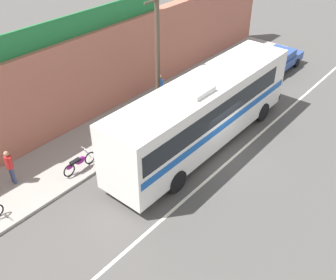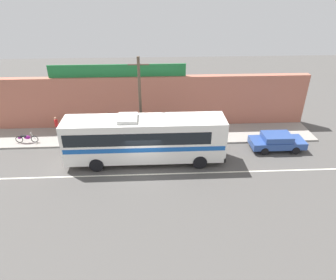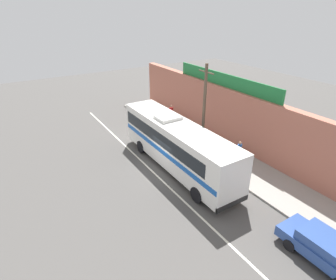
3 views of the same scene
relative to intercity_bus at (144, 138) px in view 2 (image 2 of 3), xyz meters
name	(u,v)px [view 2 (image 2 of 3)]	position (x,y,z in m)	size (l,w,h in m)	color
ground_plane	(144,168)	(-0.02, -1.01, -2.07)	(70.00, 70.00, 0.00)	#4F4C49
sidewalk_slab	(145,135)	(-0.02, 4.19, -2.00)	(30.00, 3.60, 0.14)	gray
storefront_facade	(145,102)	(-0.02, 6.34, 0.33)	(30.00, 0.70, 4.80)	#B26651
storefront_billboard	(117,71)	(-2.30, 6.34, 3.28)	(11.98, 0.12, 1.10)	#1E7538
road_center_stripe	(144,175)	(-0.02, -1.81, -2.06)	(30.00, 0.14, 0.01)	silver
intercity_bus	(144,138)	(0.00, 0.00, 0.00)	(11.84, 2.60, 3.78)	white
parked_car	(277,141)	(10.79, 1.30, -1.33)	(4.36, 1.90, 1.37)	#2D4C93
utility_pole	(140,101)	(-0.26, 2.65, 1.84)	(1.60, 0.22, 7.27)	brown
motorcycle_purple	(26,138)	(-10.04, 3.21, -1.50)	(1.90, 0.56, 0.94)	black
motorcycle_orange	(82,138)	(-5.35, 3.03, -1.50)	(1.83, 0.56, 0.94)	black
pedestrian_far_left	(167,123)	(1.98, 4.48, -0.96)	(0.30, 0.48, 1.66)	black
pedestrian_far_right	(57,125)	(-7.79, 4.57, -0.94)	(0.30, 0.48, 1.70)	navy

